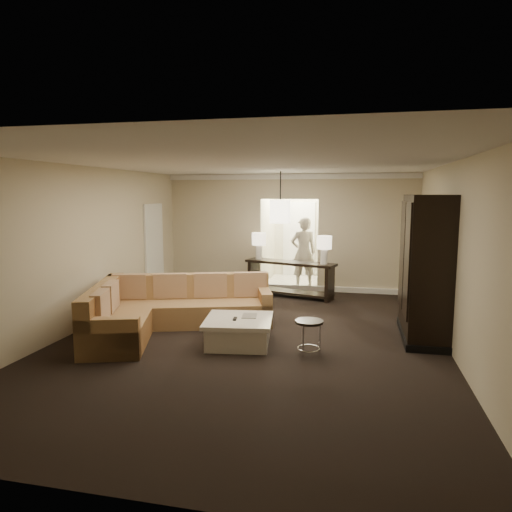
% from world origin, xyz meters
% --- Properties ---
extents(ground, '(8.00, 8.00, 0.00)m').
position_xyz_m(ground, '(0.00, 0.00, 0.00)').
color(ground, black).
rests_on(ground, ground).
extents(wall_back, '(6.00, 0.04, 2.80)m').
position_xyz_m(wall_back, '(0.00, 4.00, 1.40)').
color(wall_back, beige).
rests_on(wall_back, ground).
extents(wall_front, '(6.00, 0.04, 2.80)m').
position_xyz_m(wall_front, '(0.00, -4.00, 1.40)').
color(wall_front, beige).
rests_on(wall_front, ground).
extents(wall_left, '(0.04, 8.00, 2.80)m').
position_xyz_m(wall_left, '(-3.00, 0.00, 1.40)').
color(wall_left, beige).
rests_on(wall_left, ground).
extents(wall_right, '(0.04, 8.00, 2.80)m').
position_xyz_m(wall_right, '(3.00, 0.00, 1.40)').
color(wall_right, beige).
rests_on(wall_right, ground).
extents(ceiling, '(6.00, 8.00, 0.02)m').
position_xyz_m(ceiling, '(0.00, 0.00, 2.80)').
color(ceiling, silver).
rests_on(ceiling, wall_back).
extents(crown_molding, '(6.00, 0.10, 0.12)m').
position_xyz_m(crown_molding, '(0.00, 3.95, 2.73)').
color(crown_molding, white).
rests_on(crown_molding, wall_back).
extents(baseboard, '(6.00, 0.10, 0.12)m').
position_xyz_m(baseboard, '(0.00, 3.95, 0.06)').
color(baseboard, white).
rests_on(baseboard, ground).
extents(side_door, '(0.05, 0.90, 2.10)m').
position_xyz_m(side_door, '(-2.97, 2.80, 1.05)').
color(side_door, white).
rests_on(side_door, ground).
extents(foyer, '(1.44, 2.02, 2.80)m').
position_xyz_m(foyer, '(0.00, 5.34, 1.30)').
color(foyer, silver).
rests_on(foyer, ground).
extents(sectional_sofa, '(3.09, 3.03, 0.88)m').
position_xyz_m(sectional_sofa, '(-1.54, 0.19, 0.35)').
color(sectional_sofa, brown).
rests_on(sectional_sofa, ground).
extents(coffee_table, '(1.15, 1.15, 0.43)m').
position_xyz_m(coffee_table, '(-0.14, -0.28, 0.21)').
color(coffee_table, white).
rests_on(coffee_table, ground).
extents(console_table, '(2.14, 1.06, 0.81)m').
position_xyz_m(console_table, '(0.15, 3.20, 0.48)').
color(console_table, black).
rests_on(console_table, ground).
extents(armoire, '(0.69, 1.61, 2.31)m').
position_xyz_m(armoire, '(2.69, 0.68, 1.11)').
color(armoire, black).
rests_on(armoire, ground).
extents(drink_table, '(0.41, 0.41, 0.51)m').
position_xyz_m(drink_table, '(0.97, -0.51, 0.37)').
color(drink_table, black).
rests_on(drink_table, ground).
extents(table_lamp_left, '(0.32, 0.32, 0.62)m').
position_xyz_m(table_lamp_left, '(-0.62, 3.43, 1.22)').
color(table_lamp_left, white).
rests_on(table_lamp_left, console_table).
extents(table_lamp_right, '(0.32, 0.32, 0.62)m').
position_xyz_m(table_lamp_right, '(0.92, 2.97, 1.22)').
color(table_lamp_right, white).
rests_on(table_lamp_right, console_table).
extents(pendant_light, '(0.38, 0.38, 1.09)m').
position_xyz_m(pendant_light, '(0.00, 2.70, 1.95)').
color(pendant_light, black).
rests_on(pendant_light, ceiling).
extents(person, '(0.83, 0.70, 1.95)m').
position_xyz_m(person, '(0.32, 4.30, 0.97)').
color(person, beige).
rests_on(person, ground).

